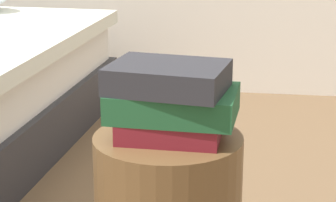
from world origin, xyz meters
The scene contains 3 objects.
book_maroon centered at (0.01, 0.01, 0.48)m, with size 0.22×0.18×0.04m, color maroon.
book_forest centered at (0.01, 0.01, 0.53)m, with size 0.27×0.19×0.06m, color #1E512D.
book_charcoal centered at (0.00, 0.00, 0.59)m, with size 0.25×0.19×0.06m, color #28282D.
Camera 1 is at (0.19, -1.32, 0.94)m, focal length 68.47 mm.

